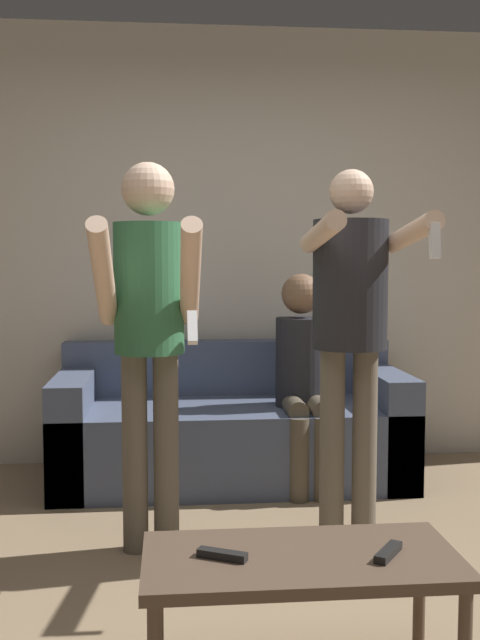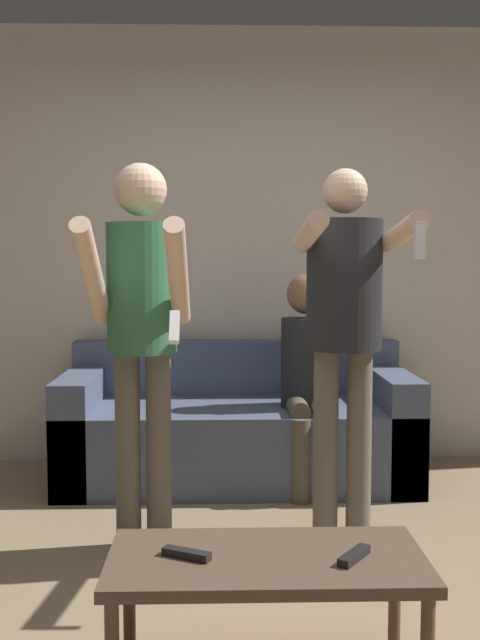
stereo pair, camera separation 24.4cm
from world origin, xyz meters
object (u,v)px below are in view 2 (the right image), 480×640
Objects in this scene: person_standing_left at (141,313)px; coffee_table at (266,570)px; remote_far at (186,554)px; person_standing_right at (345,311)px; person_seated at (308,370)px; remote_near at (354,556)px; couch at (237,431)px.

coffee_table is at bearing -65.99° from person_standing_left.
remote_far is at bearing -177.26° from coffee_table.
person_standing_right is (0.88, 0.00, 0.01)m from person_standing_left.
person_seated reaches higher than remote_near.
remote_near reaches higher than coffee_table.
person_standing_right reaches higher than remote_near.
couch is 2.11× the size of coffee_table.
couch is at bearing 84.59° from remote_far.
couch is at bearing 90.93° from coffee_table.
person_seated is at bearing 46.80° from person_standing_left.
person_standing_left is 11.18× the size of remote_far.
remote_near is 0.49m from remote_far.
remote_near is at bearing -92.78° from person_seated.
person_seated is 7.93× the size of remote_far.
person_seated is 8.36× the size of remote_near.
person_seated is at bearing 87.22° from remote_near.
remote_far is at bearing -95.41° from couch.
person_standing_left reaches higher than remote_near.
person_standing_right is at bearing 0.19° from person_standing_left.
couch is 13.94× the size of remote_near.
person_standing_left is (-0.44, -1.06, 0.76)m from couch.
person_standing_left reaches higher than coffee_table.
remote_near is at bearing -8.70° from coffee_table.
person_standing_left reaches higher than person_seated.
coffee_table is (0.03, -2.12, 0.08)m from couch.
person_standing_right is 1.39× the size of person_seated.
person_standing_right is at bearing -67.52° from couch.
couch is at bearing 154.07° from person_seated.
couch is 13.21× the size of remote_far.
remote_near is 0.95× the size of remote_far.
person_standing_left is 1.01× the size of person_standing_right.
person_seated reaches higher than remote_far.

